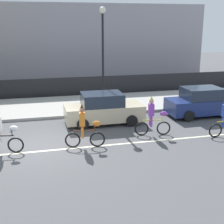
# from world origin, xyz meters

# --- Properties ---
(ground_plane) EXTENTS (80.00, 80.00, 0.00)m
(ground_plane) POSITION_xyz_m (0.00, 0.00, 0.00)
(ground_plane) COLOR #4C4C4F
(road_centre_line) EXTENTS (36.00, 0.14, 0.01)m
(road_centre_line) POSITION_xyz_m (0.00, -0.50, 0.00)
(road_centre_line) COLOR beige
(road_centre_line) RESTS_ON ground
(sidewalk_curb) EXTENTS (60.00, 5.00, 0.15)m
(sidewalk_curb) POSITION_xyz_m (0.00, 6.50, 0.07)
(sidewalk_curb) COLOR #9E9B93
(sidewalk_curb) RESTS_ON ground
(fence_line) EXTENTS (40.00, 0.08, 1.40)m
(fence_line) POSITION_xyz_m (0.00, 9.40, 0.70)
(fence_line) COLOR black
(fence_line) RESTS_ON ground
(building_backdrop) EXTENTS (28.00, 8.00, 6.80)m
(building_backdrop) POSITION_xyz_m (1.24, 18.00, 3.40)
(building_backdrop) COLOR #99939E
(building_backdrop) RESTS_ON ground
(parade_cyclist_zebra) EXTENTS (1.71, 0.52, 1.92)m
(parade_cyclist_zebra) POSITION_xyz_m (-1.45, -0.33, 0.84)
(parade_cyclist_zebra) COLOR black
(parade_cyclist_zebra) RESTS_ON ground
(parade_cyclist_orange) EXTENTS (1.71, 0.52, 1.92)m
(parade_cyclist_orange) POSITION_xyz_m (1.92, -0.49, 0.84)
(parade_cyclist_orange) COLOR black
(parade_cyclist_orange) RESTS_ON ground
(parade_cyclist_purple) EXTENTS (1.71, 0.53, 1.92)m
(parade_cyclist_purple) POSITION_xyz_m (5.26, 0.24, 0.84)
(parade_cyclist_purple) COLOR black
(parade_cyclist_purple) RESTS_ON ground
(parked_car_beige) EXTENTS (4.10, 1.92, 1.64)m
(parked_car_beige) POSITION_xyz_m (3.38, 2.61, 0.78)
(parked_car_beige) COLOR beige
(parked_car_beige) RESTS_ON ground
(parked_car_navy) EXTENTS (4.10, 1.92, 1.64)m
(parked_car_navy) POSITION_xyz_m (9.19, 2.70, 0.78)
(parked_car_navy) COLOR navy
(parked_car_navy) RESTS_ON ground
(street_lamp_post) EXTENTS (0.36, 0.36, 5.86)m
(street_lamp_post) POSITION_xyz_m (3.78, 4.52, 3.99)
(street_lamp_post) COLOR black
(street_lamp_post) RESTS_ON sidewalk_curb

